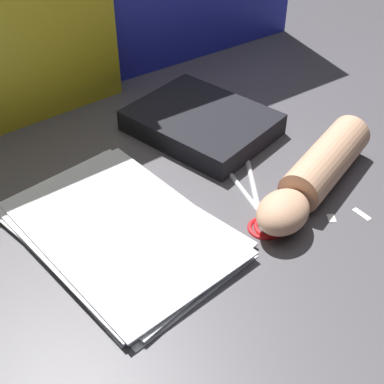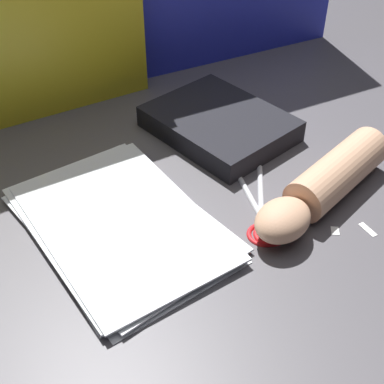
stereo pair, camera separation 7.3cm
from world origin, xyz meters
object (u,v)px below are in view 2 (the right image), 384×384
at_px(paper_stack, 119,223).
at_px(hand_forearm, 324,184).
at_px(scissors, 262,216).
at_px(book_closed, 219,124).

distance_m(paper_stack, hand_forearm, 0.30).
xyz_separation_m(paper_stack, scissors, (0.18, -0.10, -0.00)).
xyz_separation_m(paper_stack, hand_forearm, (0.28, -0.13, 0.03)).
relative_size(book_closed, hand_forearm, 0.86).
height_order(book_closed, scissors, book_closed).
bearing_deg(paper_stack, book_closed, 22.33).
relative_size(paper_stack, scissors, 1.88).
bearing_deg(paper_stack, scissors, -30.42).
bearing_deg(hand_forearm, book_closed, 92.69).
relative_size(scissors, hand_forearm, 0.61).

